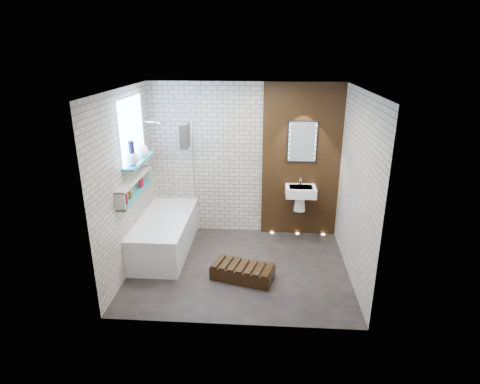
# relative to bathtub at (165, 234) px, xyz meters

# --- Properties ---
(ground) EXTENTS (3.20, 3.20, 0.00)m
(ground) POSITION_rel_bathtub_xyz_m (1.22, -0.45, -0.29)
(ground) COLOR black
(ground) RESTS_ON ground
(room_shell) EXTENTS (3.24, 3.20, 2.60)m
(room_shell) POSITION_rel_bathtub_xyz_m (1.22, -0.45, 1.01)
(room_shell) COLOR #A29781
(room_shell) RESTS_ON ground
(walnut_panel) EXTENTS (1.30, 0.06, 2.60)m
(walnut_panel) POSITION_rel_bathtub_xyz_m (2.17, 0.82, 1.01)
(walnut_panel) COLOR black
(walnut_panel) RESTS_ON ground
(clerestory_window) EXTENTS (0.18, 1.00, 0.94)m
(clerestory_window) POSITION_rel_bathtub_xyz_m (-0.34, -0.10, 1.61)
(clerestory_window) COLOR #7FADE0
(clerestory_window) RESTS_ON room_shell
(display_niche) EXTENTS (0.14, 1.30, 0.26)m
(display_niche) POSITION_rel_bathtub_xyz_m (-0.31, -0.30, 0.91)
(display_niche) COLOR teal
(display_niche) RESTS_ON room_shell
(bathtub) EXTENTS (0.79, 1.74, 0.70)m
(bathtub) POSITION_rel_bathtub_xyz_m (0.00, 0.00, 0.00)
(bathtub) COLOR white
(bathtub) RESTS_ON ground
(bath_screen) EXTENTS (0.01, 0.78, 1.40)m
(bath_screen) POSITION_rel_bathtub_xyz_m (0.35, 0.44, 0.99)
(bath_screen) COLOR white
(bath_screen) RESTS_ON bathtub
(towel) EXTENTS (0.11, 0.28, 0.37)m
(towel) POSITION_rel_bathtub_xyz_m (0.35, 0.20, 1.56)
(towel) COLOR #2A2421
(towel) RESTS_ON bath_screen
(shower_head) EXTENTS (0.18, 0.18, 0.02)m
(shower_head) POSITION_rel_bathtub_xyz_m (-0.08, 0.50, 1.71)
(shower_head) COLOR silver
(shower_head) RESTS_ON room_shell
(washbasin) EXTENTS (0.50, 0.36, 0.58)m
(washbasin) POSITION_rel_bathtub_xyz_m (2.17, 0.62, 0.50)
(washbasin) COLOR white
(washbasin) RESTS_ON walnut_panel
(led_mirror) EXTENTS (0.50, 0.02, 0.70)m
(led_mirror) POSITION_rel_bathtub_xyz_m (2.17, 0.78, 1.36)
(led_mirror) COLOR black
(led_mirror) RESTS_ON walnut_panel
(walnut_step) EXTENTS (0.94, 0.61, 0.19)m
(walnut_step) POSITION_rel_bathtub_xyz_m (1.29, -0.75, -0.19)
(walnut_step) COLOR black
(walnut_step) RESTS_ON ground
(niche_bottles) EXTENTS (0.06, 0.80, 0.15)m
(niche_bottles) POSITION_rel_bathtub_xyz_m (-0.31, -0.37, 0.88)
(niche_bottles) COLOR #975517
(niche_bottles) RESTS_ON display_niche
(sill_vases) EXTENTS (0.19, 0.63, 0.35)m
(sill_vases) POSITION_rel_bathtub_xyz_m (-0.28, -0.20, 1.37)
(sill_vases) COLOR white
(sill_vases) RESTS_ON clerestory_window
(floor_uplights) EXTENTS (0.96, 0.06, 0.01)m
(floor_uplights) POSITION_rel_bathtub_xyz_m (2.17, 0.75, -0.29)
(floor_uplights) COLOR #FFD899
(floor_uplights) RESTS_ON ground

